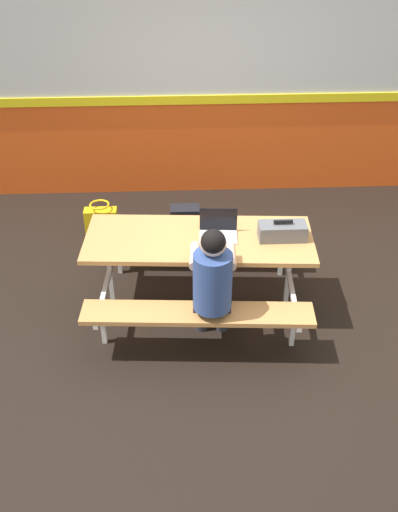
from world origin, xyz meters
name	(u,v)px	position (x,y,z in m)	size (l,w,h in m)	color
ground_plane	(232,305)	(0.00, 0.00, -0.01)	(10.00, 10.00, 0.02)	black
accent_backdrop	(217,89)	(0.00, 2.33, 1.25)	(8.00, 0.14, 2.60)	#E55119
picnic_table_main	(199,254)	(-0.31, 0.00, 0.58)	(1.98, 1.67, 0.74)	tan
student_nearer	(212,280)	(-0.23, -0.56, 0.71)	(0.38, 0.53, 1.21)	#2D2D38
laptop_silver	(218,231)	(-0.14, 0.03, 0.79)	(0.33, 0.24, 0.22)	silver
toolbox_grey	(282,231)	(0.39, -0.05, 0.81)	(0.40, 0.18, 0.18)	#595B60
backpack_dark	(185,226)	(-0.40, 1.06, 0.22)	(0.30, 0.22, 0.44)	black
tote_bag_bright	(101,223)	(-1.29, 1.19, 0.19)	(0.34, 0.21, 0.43)	yellow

